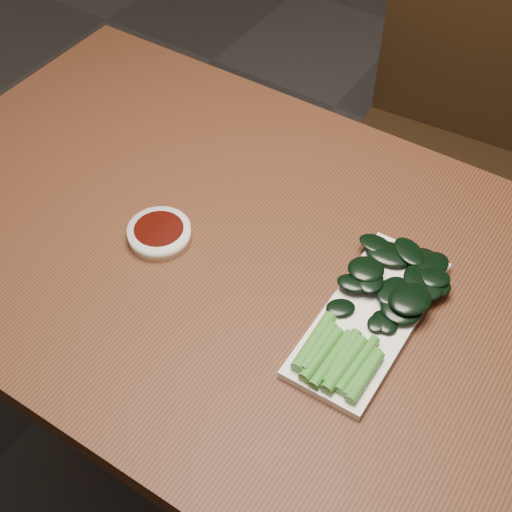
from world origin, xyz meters
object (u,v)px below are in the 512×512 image
object	(u,v)px
table	(271,292)
chair_far	(440,146)
gai_lan	(383,304)
sauce_bowl	(159,233)
serving_plate	(369,318)

from	to	relation	value
table	chair_far	xyz separation A→B (m)	(0.02, 0.74, -0.19)
gai_lan	sauce_bowl	bearing A→B (deg)	-170.80
chair_far	gai_lan	world-z (taller)	chair_far
chair_far	serving_plate	distance (m)	0.82
chair_far	sauce_bowl	bearing A→B (deg)	-108.68
table	sauce_bowl	size ratio (longest dim) A/B	13.52
sauce_bowl	table	bearing A→B (deg)	16.36
sauce_bowl	serving_plate	xyz separation A→B (m)	(0.37, 0.04, -0.01)
table	serving_plate	distance (m)	0.20
chair_far	serving_plate	xyz separation A→B (m)	(0.16, -0.76, 0.27)
chair_far	serving_plate	bearing A→B (deg)	-82.26
chair_far	gai_lan	bearing A→B (deg)	-81.28
table	sauce_bowl	xyz separation A→B (m)	(-0.18, -0.05, 0.08)
table	serving_plate	world-z (taller)	serving_plate
table	serving_plate	size ratio (longest dim) A/B	4.39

